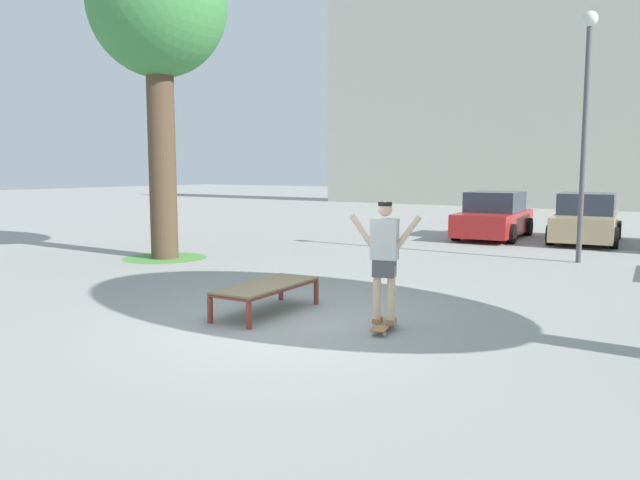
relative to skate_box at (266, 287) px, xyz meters
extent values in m
plane|color=#999993|center=(0.76, -0.33, -0.41)|extent=(120.00, 120.00, 0.00)
cube|color=silver|center=(1.36, 30.64, 6.52)|extent=(37.43, 4.00, 13.87)
cube|color=brown|center=(-0.40, 0.90, -0.22)|extent=(0.06, 0.06, 0.38)
cube|color=brown|center=(0.30, 0.94, -0.22)|extent=(0.06, 0.06, 0.38)
cube|color=brown|center=(-0.30, -0.94, -0.22)|extent=(0.06, 0.06, 0.38)
cube|color=brown|center=(0.40, -0.90, -0.22)|extent=(0.06, 0.06, 0.38)
cylinder|color=brown|center=(-0.35, -0.02, -0.01)|extent=(0.16, 1.90, 0.05)
cylinder|color=brown|center=(0.35, 0.02, -0.01)|extent=(0.16, 1.90, 0.05)
cylinder|color=brown|center=(-0.05, 0.92, -0.01)|extent=(0.76, 0.09, 0.05)
cylinder|color=brown|center=(0.05, -0.92, -0.01)|extent=(0.76, 0.09, 0.05)
cube|color=#847051|center=(0.00, 0.00, 0.03)|extent=(0.87, 1.94, 0.03)
cube|color=#9E754C|center=(1.99, 0.09, -0.33)|extent=(0.40, 0.82, 0.02)
cylinder|color=silver|center=(1.85, 0.34, -0.39)|extent=(0.04, 0.06, 0.06)
cylinder|color=silver|center=(2.00, 0.38, -0.39)|extent=(0.04, 0.06, 0.06)
cylinder|color=silver|center=(1.99, -0.20, -0.39)|extent=(0.04, 0.06, 0.06)
cylinder|color=silver|center=(2.14, -0.16, -0.39)|extent=(0.04, 0.06, 0.06)
cylinder|color=beige|center=(1.90, 0.06, 0.09)|extent=(0.11, 0.11, 0.82)
cube|color=#99704C|center=(1.89, 0.11, -0.29)|extent=(0.16, 0.26, 0.07)
cylinder|color=beige|center=(2.09, 0.11, 0.09)|extent=(0.11, 0.11, 0.82)
cube|color=#99704C|center=(2.08, 0.16, -0.29)|extent=(0.16, 0.26, 0.07)
cube|color=#4C4C51|center=(1.99, 0.09, 0.46)|extent=(0.34, 0.27, 0.24)
cube|color=silver|center=(1.99, 0.09, 0.86)|extent=(0.40, 0.30, 0.56)
cylinder|color=beige|center=(1.70, 0.01, 0.94)|extent=(0.41, 0.18, 0.52)
cylinder|color=beige|center=(2.28, 0.16, 0.94)|extent=(0.41, 0.18, 0.52)
sphere|color=beige|center=(1.99, 0.09, 1.27)|extent=(0.20, 0.20, 0.20)
cylinder|color=black|center=(1.99, 0.09, 1.34)|extent=(0.19, 0.19, 0.05)
cylinder|color=brown|center=(-5.86, 3.27, 1.97)|extent=(0.67, 0.67, 4.78)
ellipsoid|color=#3D8442|center=(-5.86, 3.27, 5.78)|extent=(3.33, 3.33, 3.50)
cylinder|color=#519342|center=(-5.86, 3.27, -0.41)|extent=(2.08, 2.08, 0.01)
cube|color=red|center=(-0.41, 12.32, 0.10)|extent=(2.01, 4.32, 0.70)
cube|color=#2D3847|center=(-0.43, 12.47, 0.77)|extent=(1.71, 2.21, 0.64)
cylinder|color=black|center=(0.53, 11.09, -0.11)|extent=(0.26, 0.61, 0.60)
cylinder|color=black|center=(-1.16, 10.96, -0.11)|extent=(0.26, 0.61, 0.60)
cylinder|color=black|center=(0.34, 13.68, -0.11)|extent=(0.26, 0.61, 0.60)
cylinder|color=black|center=(-1.36, 13.56, -0.11)|extent=(0.26, 0.61, 0.60)
cube|color=tan|center=(2.30, 12.77, 0.10)|extent=(2.14, 4.36, 0.70)
cube|color=#2D3847|center=(2.28, 12.92, 0.77)|extent=(1.78, 2.26, 0.64)
cylinder|color=black|center=(3.28, 11.57, -0.11)|extent=(0.28, 0.62, 0.60)
cylinder|color=black|center=(1.59, 11.38, -0.11)|extent=(0.28, 0.62, 0.60)
cylinder|color=black|center=(3.00, 14.15, -0.11)|extent=(0.28, 0.62, 0.60)
cylinder|color=black|center=(1.31, 13.97, -0.11)|extent=(0.28, 0.62, 0.60)
cylinder|color=#4C4C51|center=(2.97, 8.23, 2.34)|extent=(0.12, 0.12, 5.50)
sphere|color=silver|center=(2.97, 8.23, 5.24)|extent=(0.36, 0.36, 0.36)
camera|label=1|loc=(5.85, -7.32, 1.81)|focal=34.46mm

